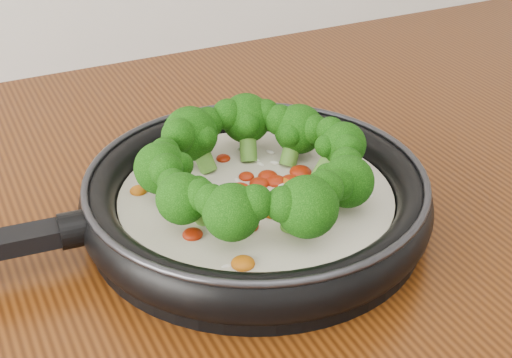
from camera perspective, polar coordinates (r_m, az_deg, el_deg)
name	(u,v)px	position (r m, az deg, el deg)	size (l,w,h in m)	color
skillet	(253,193)	(0.68, -0.25, -1.10)	(0.52, 0.35, 0.10)	black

